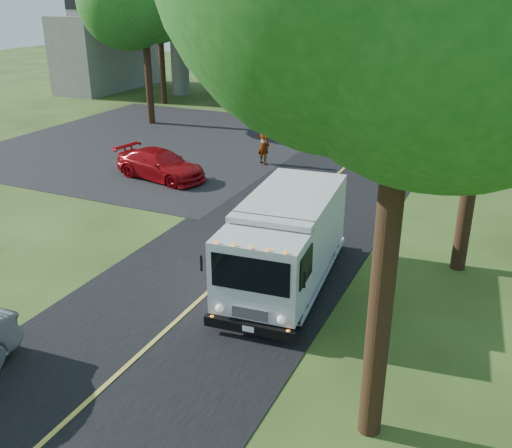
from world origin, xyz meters
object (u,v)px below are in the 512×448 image
Objects in this scene: utility_pole at (258,50)px; red_sedan at (161,165)px; pedestrian at (264,144)px; step_van at (286,240)px; traffic_signal at (293,71)px.

utility_pole is 2.02× the size of red_sedan.
pedestrian is (3.27, 4.02, 0.34)m from red_sedan.
red_sedan is at bearing 78.24° from pedestrian.
pedestrian is at bearing -63.19° from utility_pole.
pedestrian reaches higher than red_sedan.
utility_pole reaches higher than red_sedan.
step_van is at bearing -117.97° from red_sedan.
utility_pole reaches higher than step_van.
traffic_signal is 2.86m from utility_pole.
utility_pole is 12.01m from red_sedan.
utility_pole is at bearing 111.37° from step_van.
step_van is (9.28, -18.23, -3.18)m from utility_pole.
traffic_signal is at bearing 53.13° from utility_pole.
pedestrian is (2.20, -9.32, -2.21)m from traffic_signal.
step_van is at bearing 144.46° from pedestrian.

